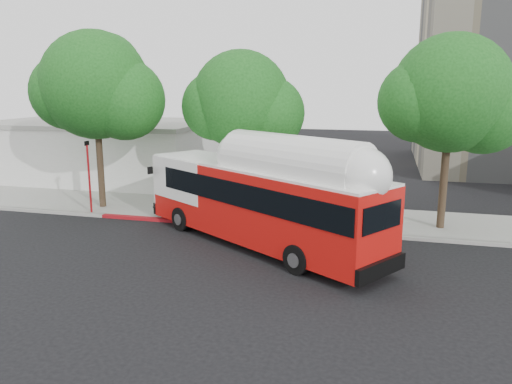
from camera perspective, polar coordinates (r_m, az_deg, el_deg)
ground at (r=20.93m, az=-3.62°, el=-7.00°), size 120.00×120.00×0.00m
sidewalk at (r=26.89m, az=0.69°, el=-2.45°), size 60.00×5.00×0.15m
curb_strip at (r=24.46m, az=-0.78°, el=-3.94°), size 60.00×0.30×0.15m
red_curb_segment at (r=25.39m, az=-7.33°, el=-3.42°), size 10.00×0.32×0.16m
street_tree_left at (r=28.45m, az=-17.01°, el=11.14°), size 6.67×5.80×9.74m
street_tree_mid at (r=25.76m, az=-0.82°, el=10.04°), size 5.75×5.00×8.62m
street_tree_right at (r=24.83m, az=22.34°, el=9.88°), size 6.21×5.40×9.18m
low_commercial_bldg at (r=38.79m, az=-17.05°, el=4.66°), size 16.20×10.20×4.25m
transit_bus at (r=21.39m, az=0.34°, el=-1.35°), size 12.52×9.33×3.98m
signal_pole at (r=27.87m, az=-18.53°, el=1.58°), size 0.11×0.38×3.98m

